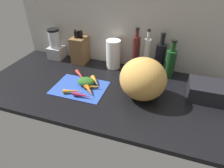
# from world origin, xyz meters

# --- Properties ---
(ground_plane) EXTENTS (1.70, 0.80, 0.03)m
(ground_plane) POSITION_xyz_m (0.00, 0.00, -0.01)
(ground_plane) COLOR black
(wall_back) EXTENTS (1.70, 0.03, 0.60)m
(wall_back) POSITION_xyz_m (0.00, 0.39, 0.30)
(wall_back) COLOR #BCB7AD
(wall_back) RESTS_ON ground_plane
(cutting_board) EXTENTS (0.36, 0.27, 0.01)m
(cutting_board) POSITION_xyz_m (-0.15, -0.07, 0.00)
(cutting_board) COLOR #2D51B7
(cutting_board) RESTS_ON ground_plane
(carrot_0) EXTENTS (0.15, 0.14, 0.03)m
(carrot_0) POSITION_xyz_m (-0.20, 0.05, 0.02)
(carrot_0) COLOR red
(carrot_0) RESTS_ON cutting_board
(carrot_1) EXTENTS (0.13, 0.06, 0.03)m
(carrot_1) POSITION_xyz_m (-0.06, -0.05, 0.02)
(carrot_1) COLOR orange
(carrot_1) RESTS_ON cutting_board
(carrot_2) EXTENTS (0.10, 0.10, 0.04)m
(carrot_2) POSITION_xyz_m (-0.07, 0.01, 0.03)
(carrot_2) COLOR orange
(carrot_2) RESTS_ON cutting_board
(carrot_3) EXTENTS (0.13, 0.07, 0.03)m
(carrot_3) POSITION_xyz_m (-0.16, -0.14, 0.02)
(carrot_3) COLOR orange
(carrot_3) RESTS_ON cutting_board
(carrot_4) EXTENTS (0.10, 0.06, 0.02)m
(carrot_4) POSITION_xyz_m (-0.12, -0.00, 0.02)
(carrot_4) COLOR red
(carrot_4) RESTS_ON cutting_board
(carrot_5) EXTENTS (0.11, 0.11, 0.04)m
(carrot_5) POSITION_xyz_m (-0.07, -0.10, 0.03)
(carrot_5) COLOR orange
(carrot_5) RESTS_ON cutting_board
(carrot_6) EXTENTS (0.12, 0.03, 0.03)m
(carrot_6) POSITION_xyz_m (-0.08, -0.16, 0.02)
(carrot_6) COLOR #B2264C
(carrot_6) RESTS_ON cutting_board
(carrot_greens_pile) EXTENTS (0.12, 0.09, 0.05)m
(carrot_greens_pile) POSITION_xyz_m (-0.12, -0.03, 0.03)
(carrot_greens_pile) COLOR #2D6023
(carrot_greens_pile) RESTS_ON cutting_board
(winter_squash) EXTENTS (0.29, 0.27, 0.27)m
(winter_squash) POSITION_xyz_m (0.27, -0.03, 0.13)
(winter_squash) COLOR gold
(winter_squash) RESTS_ON ground_plane
(knife_block) EXTENTS (0.11, 0.14, 0.27)m
(knife_block) POSITION_xyz_m (-0.32, 0.29, 0.11)
(knife_block) COLOR brown
(knife_block) RESTS_ON ground_plane
(blender_appliance) EXTENTS (0.12, 0.12, 0.26)m
(blender_appliance) POSITION_xyz_m (-0.55, 0.30, 0.11)
(blender_appliance) COLOR #B2B2B7
(blender_appliance) RESTS_ON ground_plane
(paper_towel_roll) EXTENTS (0.11, 0.11, 0.22)m
(paper_towel_roll) POSITION_xyz_m (-0.03, 0.30, 0.11)
(paper_towel_roll) COLOR white
(paper_towel_roll) RESTS_ON ground_plane
(bottle_0) EXTENTS (0.06, 0.06, 0.35)m
(bottle_0) POSITION_xyz_m (0.15, 0.28, 0.15)
(bottle_0) COLOR #471919
(bottle_0) RESTS_ON ground_plane
(bottle_1) EXTENTS (0.05, 0.05, 0.34)m
(bottle_1) POSITION_xyz_m (0.23, 0.29, 0.14)
(bottle_1) COLOR silver
(bottle_1) RESTS_ON ground_plane
(bottle_2) EXTENTS (0.07, 0.07, 0.31)m
(bottle_2) POSITION_xyz_m (0.33, 0.32, 0.12)
(bottle_2) COLOR black
(bottle_2) RESTS_ON ground_plane
(bottle_3) EXTENTS (0.08, 0.08, 0.29)m
(bottle_3) POSITION_xyz_m (0.41, 0.28, 0.12)
(bottle_3) COLOR #19421E
(bottle_3) RESTS_ON ground_plane
(dish_rack) EXTENTS (0.24, 0.19, 0.10)m
(dish_rack) POSITION_xyz_m (0.66, 0.09, 0.05)
(dish_rack) COLOR black
(dish_rack) RESTS_ON ground_plane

